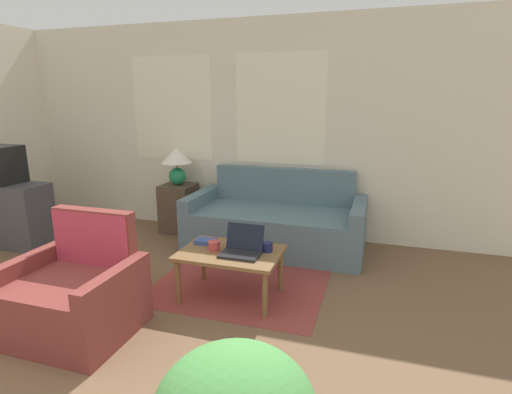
{
  "coord_description": "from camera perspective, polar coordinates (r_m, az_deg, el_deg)",
  "views": [
    {
      "loc": [
        1.82,
        -0.95,
        1.67
      ],
      "look_at": [
        0.7,
        2.62,
        0.75
      ],
      "focal_mm": 28.0,
      "sensor_mm": 36.0,
      "label": 1
    }
  ],
  "objects": [
    {
      "name": "coffee_table",
      "position": [
        3.43,
        -3.64,
        -8.51
      ],
      "size": [
        0.85,
        0.59,
        0.42
      ],
      "color": "brown",
      "rests_on": "ground_plane"
    },
    {
      "name": "armchair",
      "position": [
        3.3,
        -24.33,
        -12.77
      ],
      "size": [
        0.89,
        0.73,
        0.86
      ],
      "color": "brown",
      "rests_on": "ground_plane"
    },
    {
      "name": "cup_yellow",
      "position": [
        3.43,
        -5.99,
        -6.91
      ],
      "size": [
        0.1,
        0.1,
        0.08
      ],
      "color": "#B23D38",
      "rests_on": "coffee_table"
    },
    {
      "name": "tv_dresser",
      "position": [
        5.49,
        -32.07,
        -2.07
      ],
      "size": [
        1.06,
        0.43,
        0.74
      ],
      "color": "#424247",
      "rests_on": "ground_plane"
    },
    {
      "name": "side_table",
      "position": [
        5.24,
        -10.94,
        -1.54
      ],
      "size": [
        0.4,
        0.4,
        0.61
      ],
      "color": "#4C3D2D",
      "rests_on": "ground_plane"
    },
    {
      "name": "laptop",
      "position": [
        3.34,
        -2.03,
        -7.24
      ],
      "size": [
        0.32,
        0.28,
        0.23
      ],
      "color": "black",
      "rests_on": "coffee_table"
    },
    {
      "name": "cup_navy",
      "position": [
        3.39,
        1.67,
        -7.16
      ],
      "size": [
        0.09,
        0.09,
        0.08
      ],
      "color": "#191E4C",
      "rests_on": "coffee_table"
    },
    {
      "name": "couch",
      "position": [
        4.62,
        2.94,
        -3.86
      ],
      "size": [
        1.97,
        0.92,
        0.87
      ],
      "color": "slate",
      "rests_on": "ground_plane"
    },
    {
      "name": "book_red",
      "position": [
        3.61,
        -7.18,
        -6.29
      ],
      "size": [
        0.18,
        0.14,
        0.04
      ],
      "color": "#334C8E",
      "rests_on": "coffee_table"
    },
    {
      "name": "rug",
      "position": [
        4.11,
        -0.42,
        -10.12
      ],
      "size": [
        1.53,
        2.03,
        0.01
      ],
      "color": "brown",
      "rests_on": "ground_plane"
    },
    {
      "name": "table_lamp",
      "position": [
        5.12,
        -11.26,
        5.12
      ],
      "size": [
        0.39,
        0.39,
        0.47
      ],
      "color": "#1E8451",
      "rests_on": "side_table"
    },
    {
      "name": "wall_back",
      "position": [
        5.09,
        -3.61,
        9.68
      ],
      "size": [
        6.77,
        0.06,
        2.6
      ],
      "color": "silver",
      "rests_on": "ground_plane"
    }
  ]
}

